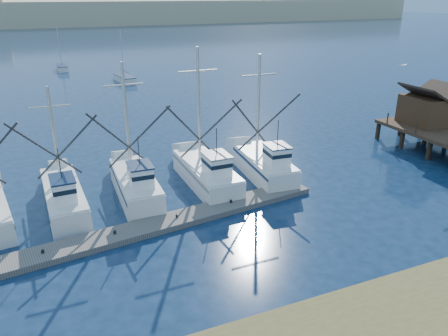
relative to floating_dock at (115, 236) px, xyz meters
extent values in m
plane|color=#0B1F34|center=(8.93, -5.80, -0.19)|extent=(500.00, 500.00, 0.00)
cube|color=#69635E|center=(0.00, 0.00, 0.00)|extent=(28.08, 5.53, 0.37)
cube|color=#4C331E|center=(30.43, 6.20, 3.11)|extent=(4.00, 4.00, 2.60)
cube|color=tan|center=(8.93, 204.20, 4.81)|extent=(360.00, 60.00, 10.00)
cube|color=silver|center=(-2.38, 5.33, 0.54)|extent=(2.60, 8.28, 1.46)
cube|color=white|center=(-2.38, 3.23, 2.02)|extent=(1.41, 2.05, 1.50)
cylinder|color=#B7B2A8|center=(-2.38, 6.73, 4.55)|extent=(0.22, 0.22, 6.54)
cube|color=silver|center=(2.40, 5.14, 0.63)|extent=(2.65, 7.88, 1.64)
cube|color=white|center=(2.40, 3.14, 2.20)|extent=(1.46, 1.94, 1.50)
cylinder|color=#B7B2A8|center=(2.40, 6.48, 5.28)|extent=(0.22, 0.22, 7.66)
cube|color=silver|center=(7.78, 5.28, 0.58)|extent=(2.74, 8.10, 1.54)
cube|color=white|center=(7.78, 3.21, 2.11)|extent=(1.57, 1.98, 1.50)
cylinder|color=#B7B2A8|center=(7.78, 6.66, 5.59)|extent=(0.22, 0.22, 8.47)
cube|color=silver|center=(12.47, 4.92, 0.63)|extent=(3.16, 7.56, 1.63)
cube|color=white|center=(12.47, 3.03, 2.20)|extent=(1.63, 1.91, 1.50)
cylinder|color=#B7B2A8|center=(12.47, 6.18, 5.29)|extent=(0.22, 0.22, 7.70)
cube|color=silver|center=(10.15, 48.85, 0.26)|extent=(2.63, 6.34, 0.90)
cylinder|color=#B7B2A8|center=(10.15, 49.15, 4.31)|extent=(0.12, 0.12, 7.20)
cube|color=silver|center=(1.63, 64.48, 0.26)|extent=(1.81, 5.39, 0.90)
cylinder|color=#B7B2A8|center=(1.63, 64.78, 4.31)|extent=(0.12, 0.12, 7.20)
sphere|color=white|center=(25.16, 4.99, 7.71)|extent=(0.18, 0.18, 0.18)
cube|color=white|center=(24.89, 4.99, 7.73)|extent=(0.45, 0.11, 0.12)
cube|color=white|center=(25.43, 4.99, 7.73)|extent=(0.45, 0.11, 0.12)
camera|label=1|loc=(-2.83, -23.02, 13.35)|focal=35.00mm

